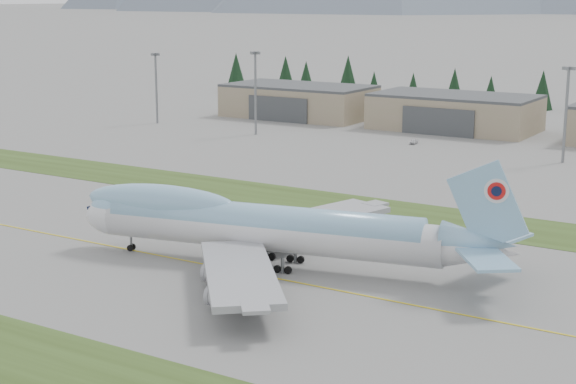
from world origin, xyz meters
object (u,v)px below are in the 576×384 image
Objects in this scene: hangar_left at (299,101)px; hangar_center at (455,112)px; service_vehicle_a at (414,144)px; boeing_747_freighter at (264,226)px.

hangar_center is at bearing 0.00° from hangar_left.
service_vehicle_a is at bearing -89.55° from hangar_center.
service_vehicle_a is at bearing 91.15° from boeing_747_freighter.
hangar_left is (-81.47, 145.38, -0.65)m from boeing_747_freighter.
boeing_747_freighter is at bearing -84.57° from service_vehicle_a.
hangar_center is at bearing 83.02° from service_vehicle_a.
hangar_center is 30.98m from service_vehicle_a.
hangar_center is (-26.47, 145.38, -0.65)m from boeing_747_freighter.
hangar_left is 55.00m from hangar_center.
hangar_left is at bearing 107.56° from boeing_747_freighter.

